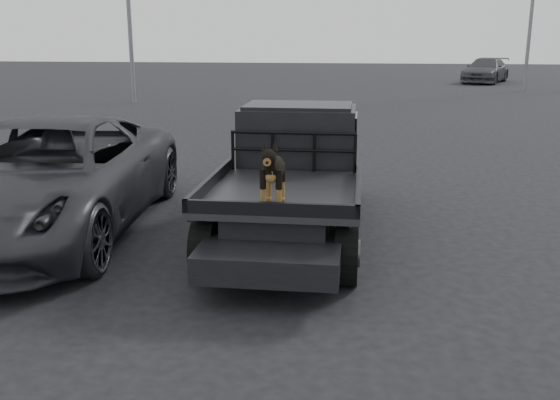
% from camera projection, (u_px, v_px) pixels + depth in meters
% --- Properties ---
extents(ground, '(120.00, 120.00, 0.00)m').
position_uv_depth(ground, '(230.00, 282.00, 7.35)').
color(ground, black).
rests_on(ground, ground).
extents(flatbed_ute, '(2.00, 5.40, 0.92)m').
position_uv_depth(flatbed_ute, '(291.00, 205.00, 8.90)').
color(flatbed_ute, black).
rests_on(flatbed_ute, ground).
extents(ute_cab, '(1.72, 1.30, 0.88)m').
position_uv_depth(ute_cab, '(299.00, 133.00, 9.58)').
color(ute_cab, black).
rests_on(ute_cab, flatbed_ute).
extents(headache_rack, '(1.80, 0.08, 0.55)m').
position_uv_depth(headache_rack, '(293.00, 152.00, 8.90)').
color(headache_rack, black).
rests_on(headache_rack, flatbed_ute).
extents(dog, '(0.32, 0.60, 0.74)m').
position_uv_depth(dog, '(273.00, 173.00, 7.09)').
color(dog, black).
rests_on(dog, flatbed_ute).
extents(parked_suv, '(3.17, 6.11, 1.64)m').
position_uv_depth(parked_suv, '(46.00, 178.00, 8.99)').
color(parked_suv, '#2E2E34').
rests_on(parked_suv, ground).
extents(distant_car_b, '(3.86, 5.48, 1.47)m').
position_uv_depth(distant_car_b, '(486.00, 70.00, 38.05)').
color(distant_car_b, '#414146').
rests_on(distant_car_b, ground).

